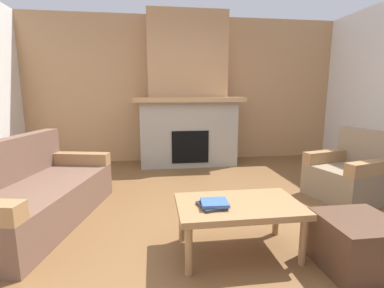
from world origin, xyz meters
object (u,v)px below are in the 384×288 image
object	(u,v)px
fireplace	(187,101)
armchair	(350,175)
couch	(33,195)
coffee_table	(239,209)
ottoman	(357,244)

from	to	relation	value
fireplace	armchair	size ratio (longest dim) A/B	2.92
couch	coffee_table	xyz separation A→B (m)	(1.89, -0.82, 0.09)
fireplace	coffee_table	bearing A→B (deg)	-89.13
couch	fireplace	bearing A→B (deg)	50.44
couch	armchair	distance (m)	3.65
fireplace	armchair	xyz separation A→B (m)	(1.80, -2.05, -0.87)
couch	ottoman	bearing A→B (deg)	-23.29
coffee_table	ottoman	xyz separation A→B (m)	(0.81, -0.35, -0.18)
armchair	ottoman	size ratio (longest dim) A/B	1.78
armchair	ottoman	distance (m)	1.65
couch	ottoman	distance (m)	2.94
fireplace	couch	bearing A→B (deg)	-129.56
couch	ottoman	size ratio (longest dim) A/B	3.73
coffee_table	ottoman	size ratio (longest dim) A/B	1.92
fireplace	armchair	distance (m)	2.86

